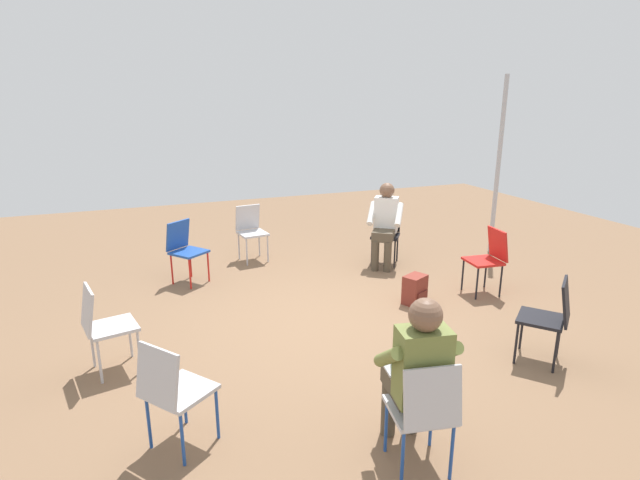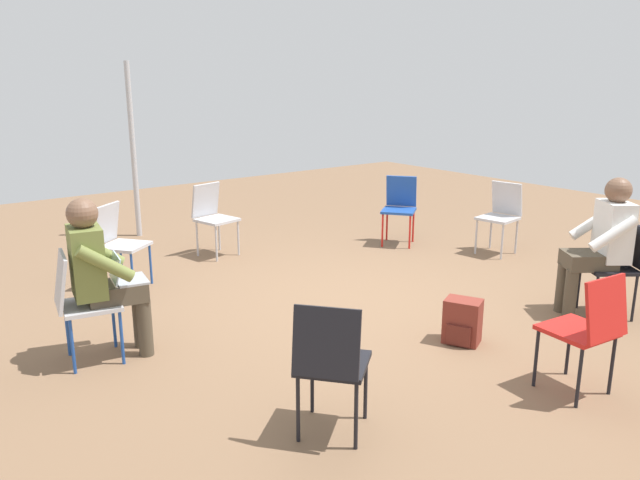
% 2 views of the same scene
% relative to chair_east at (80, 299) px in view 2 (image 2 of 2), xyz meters
% --- Properties ---
extents(ground_plane, '(14.29, 14.29, 0.00)m').
position_rel_chair_east_xyz_m(ground_plane, '(-2.41, 0.33, -0.50)').
color(ground_plane, brown).
extents(chair_east, '(0.50, 0.47, 0.85)m').
position_rel_chair_east_xyz_m(chair_east, '(0.00, 0.00, 0.00)').
color(chair_east, '#B7B7BC').
rests_on(chair_east, ground).
extents(chair_southwest, '(0.58, 0.57, 0.85)m').
position_rel_chair_east_xyz_m(chair_southwest, '(-4.28, -1.03, 0.00)').
color(chair_southwest, '#1E4799').
rests_on(chair_southwest, ground).
extents(chair_northwest, '(0.58, 0.57, 0.85)m').
position_rel_chair_east_xyz_m(chair_northwest, '(-4.05, 1.91, 0.00)').
color(chair_northwest, black).
rests_on(chair_northwest, ground).
extents(chair_northeast, '(0.58, 0.58, 0.85)m').
position_rel_chair_east_xyz_m(chair_northeast, '(-0.83, 1.90, 0.00)').
color(chair_northeast, black).
rests_on(chair_northeast, ground).
extents(chair_southeast, '(0.57, 0.58, 0.85)m').
position_rel_chair_east_xyz_m(chair_southeast, '(-0.84, -1.51, 0.00)').
color(chair_southeast, '#B7B7BC').
rests_on(chair_southeast, ground).
extents(chair_south, '(0.48, 0.51, 0.85)m').
position_rel_chair_east_xyz_m(chair_south, '(-2.15, -1.99, 0.00)').
color(chair_south, '#B7B7BC').
rests_on(chair_south, ground).
extents(chair_west, '(0.49, 0.45, 0.85)m').
position_rel_chair_east_xyz_m(chair_west, '(-4.92, 0.03, 0.00)').
color(chair_west, '#B7B7BC').
rests_on(chair_west, ground).
extents(chair_north, '(0.44, 0.48, 0.85)m').
position_rel_chair_east_xyz_m(chair_north, '(-2.47, 2.53, 0.00)').
color(chair_north, red).
rests_on(chair_north, ground).
extents(person_with_laptop, '(0.57, 0.55, 1.24)m').
position_rel_chair_east_xyz_m(person_with_laptop, '(-0.17, 0.03, 0.20)').
color(person_with_laptop, '#4C4233').
rests_on(person_with_laptop, ground).
extents(person_in_white, '(0.63, 0.63, 1.24)m').
position_rel_chair_east_xyz_m(person_in_white, '(-3.91, 1.81, 0.20)').
color(person_in_white, '#4C4233').
rests_on(person_in_white, ground).
extents(backpack_near_laptop_user, '(0.31, 0.34, 0.36)m').
position_rel_chair_east_xyz_m(backpack_near_laptop_user, '(-2.50, 1.49, -0.34)').
color(backpack_near_laptop_user, maroon).
rests_on(backpack_near_laptop_user, ground).
extents(tent_pole_near, '(0.07, 0.07, 2.25)m').
position_rel_chair_east_xyz_m(tent_pole_near, '(-1.79, -3.42, 0.63)').
color(tent_pole_near, '#B2B2B7').
rests_on(tent_pole_near, ground).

